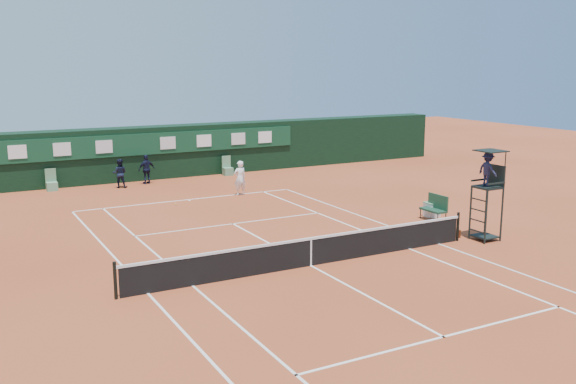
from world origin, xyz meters
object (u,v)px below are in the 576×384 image
object	(u,v)px
tennis_net	(311,251)
cooler	(432,209)
umpire_chair	(488,176)
player_bench	(435,206)
player	(240,178)

from	to	relation	value
tennis_net	cooler	bearing A→B (deg)	23.02
umpire_chair	cooler	world-z (taller)	umpire_chair
umpire_chair	player_bench	xyz separation A→B (m)	(0.47, 3.32, -1.86)
tennis_net	umpire_chair	xyz separation A→B (m)	(7.38, -0.40, 1.95)
tennis_net	player_bench	size ratio (longest dim) A/B	10.75
umpire_chair	player	distance (m)	13.07
umpire_chair	player_bench	size ratio (longest dim) A/B	2.85
player_bench	player	distance (m)	10.18
player_bench	cooler	size ratio (longest dim) A/B	1.86
player_bench	cooler	world-z (taller)	player_bench
cooler	player	xyz separation A→B (m)	(-5.43, 8.24, 0.55)
umpire_chair	player	xyz separation A→B (m)	(-4.66, 12.10, -1.58)
player_bench	tennis_net	bearing A→B (deg)	-159.60
umpire_chair	player_bench	distance (m)	3.84
tennis_net	cooler	size ratio (longest dim) A/B	20.00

